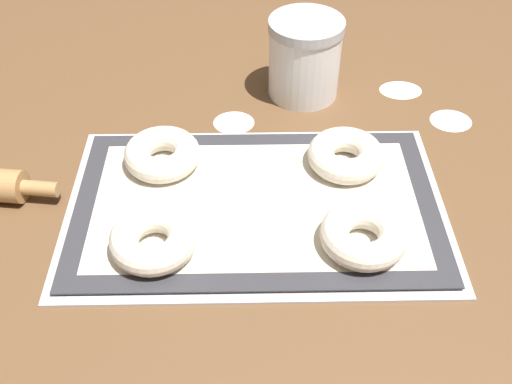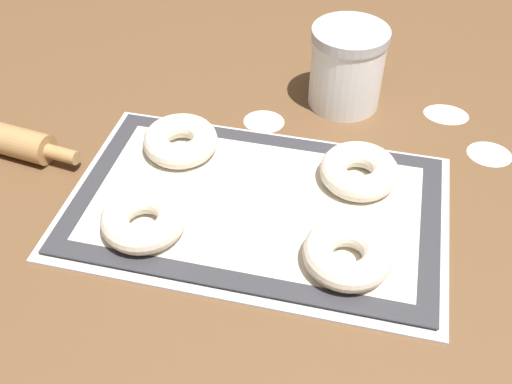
% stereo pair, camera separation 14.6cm
% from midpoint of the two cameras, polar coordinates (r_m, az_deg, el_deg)
% --- Properties ---
extents(ground_plane, '(2.80, 2.80, 0.00)m').
position_cam_midpoint_polar(ground_plane, '(0.82, 5.61, -2.87)').
color(ground_plane, brown).
extents(baking_tray, '(0.52, 0.33, 0.01)m').
position_cam_midpoint_polar(baking_tray, '(0.83, 5.01, -1.74)').
color(baking_tray, silver).
rests_on(baking_tray, ground_plane).
extents(baking_mat, '(0.50, 0.30, 0.00)m').
position_cam_midpoint_polar(baking_mat, '(0.82, 5.03, -1.47)').
color(baking_mat, '#333338').
rests_on(baking_mat, baking_tray).
extents(bagel_front_left, '(0.11, 0.11, 0.04)m').
position_cam_midpoint_polar(bagel_front_left, '(0.77, -5.49, -3.11)').
color(bagel_front_left, silver).
rests_on(bagel_front_left, baking_mat).
extents(bagel_front_right, '(0.11, 0.11, 0.04)m').
position_cam_midpoint_polar(bagel_front_right, '(0.75, 14.26, -6.26)').
color(bagel_front_right, silver).
rests_on(bagel_front_right, baking_mat).
extents(bagel_back_left, '(0.11, 0.11, 0.04)m').
position_cam_midpoint_polar(bagel_back_left, '(0.89, -2.62, 4.55)').
color(bagel_back_left, silver).
rests_on(bagel_back_left, baking_mat).
extents(bagel_back_right, '(0.11, 0.11, 0.04)m').
position_cam_midpoint_polar(bagel_back_right, '(0.86, 14.58, 1.56)').
color(bagel_back_right, silver).
rests_on(bagel_back_right, baking_mat).
extents(flour_canister, '(0.12, 0.12, 0.13)m').
position_cam_midpoint_polar(flour_canister, '(1.01, 12.86, 11.24)').
color(flour_canister, white).
rests_on(flour_canister, ground_plane).
extents(flour_patch_near, '(0.07, 0.06, 0.00)m').
position_cam_midpoint_polar(flour_patch_near, '(1.01, 25.34, 3.01)').
color(flour_patch_near, white).
rests_on(flour_patch_near, ground_plane).
extents(flour_patch_far, '(0.07, 0.06, 0.00)m').
position_cam_midpoint_polar(flour_patch_far, '(0.98, 5.03, 6.45)').
color(flour_patch_far, white).
rests_on(flour_patch_far, ground_plane).
extents(flour_patch_side, '(0.07, 0.06, 0.00)m').
position_cam_midpoint_polar(flour_patch_side, '(1.06, 21.51, 6.65)').
color(flour_patch_side, white).
rests_on(flour_patch_side, ground_plane).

